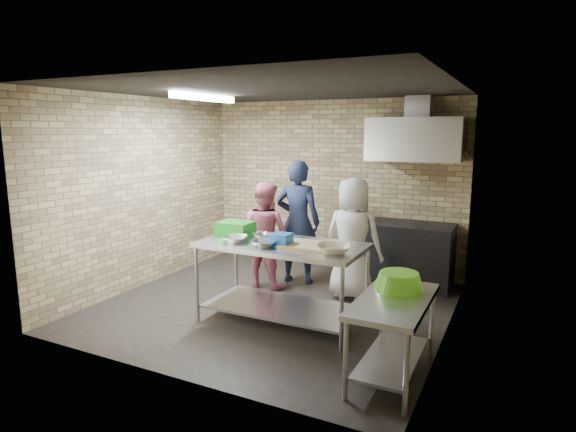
# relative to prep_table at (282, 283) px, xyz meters

# --- Properties ---
(floor) EXTENTS (4.20, 4.20, 0.00)m
(floor) POSITION_rel_prep_table_xyz_m (-0.32, 0.41, -0.47)
(floor) COLOR black
(floor) RESTS_ON ground
(ceiling) EXTENTS (4.20, 4.20, 0.00)m
(ceiling) POSITION_rel_prep_table_xyz_m (-0.32, 0.41, 2.23)
(ceiling) COLOR black
(ceiling) RESTS_ON ground
(back_wall) EXTENTS (4.20, 0.06, 2.70)m
(back_wall) POSITION_rel_prep_table_xyz_m (-0.32, 2.41, 0.88)
(back_wall) COLOR tan
(back_wall) RESTS_ON ground
(front_wall) EXTENTS (4.20, 0.06, 2.70)m
(front_wall) POSITION_rel_prep_table_xyz_m (-0.32, -1.59, 0.88)
(front_wall) COLOR tan
(front_wall) RESTS_ON ground
(left_wall) EXTENTS (0.06, 4.00, 2.70)m
(left_wall) POSITION_rel_prep_table_xyz_m (-2.42, 0.41, 0.88)
(left_wall) COLOR tan
(left_wall) RESTS_ON ground
(right_wall) EXTENTS (0.06, 4.00, 2.70)m
(right_wall) POSITION_rel_prep_table_xyz_m (1.78, 0.41, 0.88)
(right_wall) COLOR tan
(right_wall) RESTS_ON ground
(prep_table) EXTENTS (1.90, 0.95, 0.95)m
(prep_table) POSITION_rel_prep_table_xyz_m (0.00, 0.00, 0.00)
(prep_table) COLOR silver
(prep_table) RESTS_ON floor
(side_counter) EXTENTS (0.60, 1.20, 0.75)m
(side_counter) POSITION_rel_prep_table_xyz_m (1.48, -0.69, -0.10)
(side_counter) COLOR silver
(side_counter) RESTS_ON floor
(stove) EXTENTS (1.20, 0.70, 0.90)m
(stove) POSITION_rel_prep_table_xyz_m (1.03, 2.06, -0.02)
(stove) COLOR black
(stove) RESTS_ON floor
(range_hood) EXTENTS (1.30, 0.60, 0.60)m
(range_hood) POSITION_rel_prep_table_xyz_m (1.03, 2.11, 1.63)
(range_hood) COLOR silver
(range_hood) RESTS_ON back_wall
(hood_duct) EXTENTS (0.35, 0.30, 0.30)m
(hood_duct) POSITION_rel_prep_table_xyz_m (1.03, 2.26, 2.08)
(hood_duct) COLOR #A5A8AD
(hood_duct) RESTS_ON back_wall
(wall_shelf) EXTENTS (0.80, 0.20, 0.04)m
(wall_shelf) POSITION_rel_prep_table_xyz_m (1.33, 2.30, 1.45)
(wall_shelf) COLOR #3F2B19
(wall_shelf) RESTS_ON back_wall
(fluorescent_fixture) EXTENTS (0.10, 1.25, 0.08)m
(fluorescent_fixture) POSITION_rel_prep_table_xyz_m (-1.32, 0.41, 2.17)
(fluorescent_fixture) COLOR white
(fluorescent_fixture) RESTS_ON ceiling
(green_crate) EXTENTS (0.42, 0.32, 0.17)m
(green_crate) POSITION_rel_prep_table_xyz_m (-0.70, 0.12, 0.56)
(green_crate) COLOR #1A921D
(green_crate) RESTS_ON prep_table
(blue_tub) EXTENTS (0.21, 0.21, 0.14)m
(blue_tub) POSITION_rel_prep_table_xyz_m (0.05, -0.10, 0.54)
(blue_tub) COLOR blue
(blue_tub) RESTS_ON prep_table
(cutting_board) EXTENTS (0.58, 0.44, 0.03)m
(cutting_board) POSITION_rel_prep_table_xyz_m (0.35, -0.02, 0.49)
(cutting_board) COLOR tan
(cutting_board) RESTS_ON prep_table
(mixing_bowl_a) EXTENTS (0.37, 0.37, 0.07)m
(mixing_bowl_a) POSITION_rel_prep_table_xyz_m (-0.50, -0.20, 0.51)
(mixing_bowl_a) COLOR silver
(mixing_bowl_a) RESTS_ON prep_table
(mixing_bowl_b) EXTENTS (0.29, 0.29, 0.07)m
(mixing_bowl_b) POSITION_rel_prep_table_xyz_m (-0.30, 0.05, 0.51)
(mixing_bowl_b) COLOR silver
(mixing_bowl_b) RESTS_ON prep_table
(mixing_bowl_c) EXTENTS (0.34, 0.34, 0.07)m
(mixing_bowl_c) POSITION_rel_prep_table_xyz_m (-0.10, -0.22, 0.51)
(mixing_bowl_c) COLOR #A8ACAF
(mixing_bowl_c) RESTS_ON prep_table
(ceramic_bowl) EXTENTS (0.46, 0.46, 0.09)m
(ceramic_bowl) POSITION_rel_prep_table_xyz_m (0.70, -0.15, 0.52)
(ceramic_bowl) COLOR beige
(ceramic_bowl) RESTS_ON prep_table
(green_basin) EXTENTS (0.46, 0.46, 0.17)m
(green_basin) POSITION_rel_prep_table_xyz_m (1.46, -0.44, 0.36)
(green_basin) COLOR #59C626
(green_basin) RESTS_ON side_counter
(bottle_green) EXTENTS (0.06, 0.06, 0.15)m
(bottle_green) POSITION_rel_prep_table_xyz_m (1.48, 2.30, 1.54)
(bottle_green) COLOR green
(bottle_green) RESTS_ON wall_shelf
(man_navy) EXTENTS (0.71, 0.52, 1.81)m
(man_navy) POSITION_rel_prep_table_xyz_m (-0.47, 1.44, 0.43)
(man_navy) COLOR #131B31
(man_navy) RESTS_ON floor
(woman_pink) EXTENTS (0.79, 0.64, 1.51)m
(woman_pink) POSITION_rel_prep_table_xyz_m (-0.82, 1.07, 0.28)
(woman_pink) COLOR #CB6B81
(woman_pink) RESTS_ON floor
(woman_white) EXTENTS (0.81, 0.55, 1.63)m
(woman_white) POSITION_rel_prep_table_xyz_m (0.47, 1.16, 0.34)
(woman_white) COLOR silver
(woman_white) RESTS_ON floor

